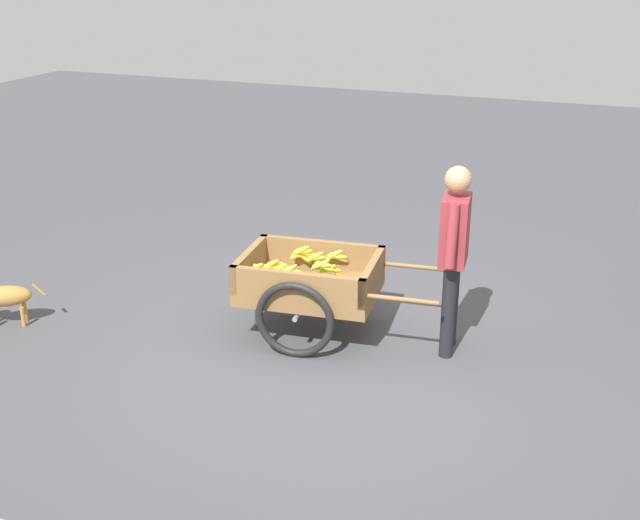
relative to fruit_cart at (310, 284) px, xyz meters
name	(u,v)px	position (x,y,z in m)	size (l,w,h in m)	color
ground_plane	(327,355)	(-0.27, 0.32, -0.44)	(24.00, 24.00, 0.00)	#47474C
fruit_cart	(310,284)	(0.00, 0.00, 0.00)	(1.72, 1.00, 0.71)	olive
vendor_person	(454,245)	(-1.14, -0.12, 0.46)	(0.23, 0.59, 1.52)	black
dog	(0,297)	(2.50, 0.82, -0.17)	(0.59, 0.40, 0.40)	#AD7A38
plastic_bucket	(357,265)	(0.00, -1.23, -0.29)	(0.30, 0.30, 0.29)	#B21E1E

